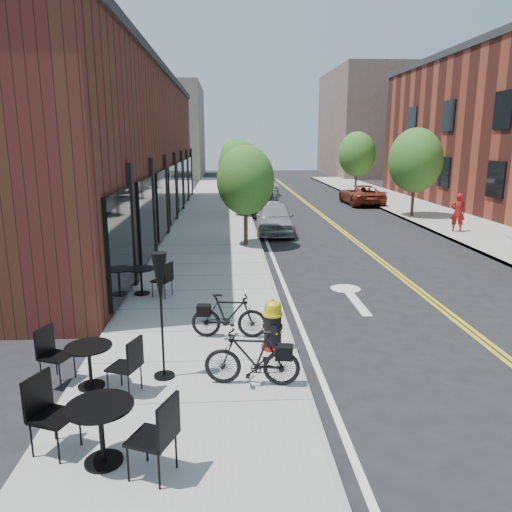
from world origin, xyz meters
name	(u,v)px	position (x,y,z in m)	size (l,w,h in m)	color
ground	(290,334)	(0.00, 0.00, 0.00)	(120.00, 120.00, 0.00)	black
sidewalk_near	(211,241)	(-2.00, 10.00, 0.06)	(4.00, 70.00, 0.12)	#9E9B93
sidewalk_far	(495,238)	(10.00, 10.00, 0.06)	(4.00, 70.00, 0.12)	#9E9B93
building_near	(115,153)	(-6.50, 14.00, 3.50)	(5.00, 28.00, 7.00)	#482417
bg_building_left	(166,132)	(-8.00, 48.00, 5.00)	(8.00, 14.00, 10.00)	#726656
bg_building_right	(372,124)	(16.00, 50.00, 6.00)	(10.00, 16.00, 12.00)	brown
tree_near_a	(246,180)	(-0.60, 9.00, 2.60)	(2.20, 2.20, 3.81)	#382B1E
tree_near_b	(240,167)	(-0.60, 17.00, 2.71)	(2.30, 2.30, 3.98)	#382B1E
tree_near_c	(237,163)	(-0.60, 25.00, 2.53)	(2.10, 2.10, 3.67)	#382B1E
tree_near_d	(235,156)	(-0.60, 33.00, 2.79)	(2.40, 2.40, 4.11)	#382B1E
tree_far_b	(415,160)	(8.60, 16.00, 3.06)	(2.80, 2.80, 4.62)	#382B1E
tree_far_c	(357,154)	(8.60, 28.00, 3.06)	(2.80, 2.80, 4.62)	#382B1E
fire_hydrant	(273,325)	(-0.47, -1.00, 0.60)	(0.58, 0.58, 1.01)	maroon
bicycle_left	(252,358)	(-0.94, -2.46, 0.60)	(0.45, 1.59, 0.96)	black
bicycle_right	(229,316)	(-1.31, -0.39, 0.59)	(0.44, 1.55, 0.93)	black
bistro_set_a	(101,425)	(-2.92, -4.41, 0.64)	(1.96, 1.19, 1.04)	black
bistro_set_b	(89,360)	(-3.60, -2.38, 0.59)	(1.77, 1.04, 0.94)	black
bistro_set_c	(141,277)	(-3.60, 2.73, 0.58)	(1.71, 1.08, 0.91)	black
patio_umbrella	(160,289)	(-2.44, -2.09, 1.69)	(0.35, 0.35, 2.19)	black
parked_car_a	(275,218)	(0.80, 11.93, 0.69)	(1.64, 4.07, 1.39)	gray
parked_car_b	(265,204)	(0.80, 17.34, 0.65)	(1.38, 3.97, 1.31)	black
parked_car_c	(260,183)	(1.34, 29.19, 0.82)	(2.30, 5.66, 1.64)	#AFAFB4
parked_car_far	(361,195)	(7.40, 21.88, 0.63)	(2.10, 4.56, 1.27)	maroon
pedestrian	(458,212)	(8.90, 11.30, 0.97)	(0.62, 0.41, 1.70)	maroon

